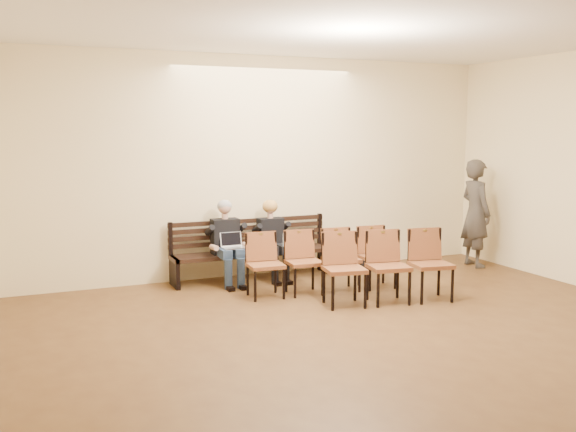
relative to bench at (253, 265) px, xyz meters
The scene contains 11 objects.
ground 4.67m from the bench, 85.92° to the right, with size 10.00×10.00×0.00m, color brown.
room_walls 4.51m from the bench, 85.09° to the right, with size 8.02×10.01×3.51m.
bench is the anchor object (origin of this frame).
seated_man 0.62m from the bench, 165.58° to the right, with size 0.51×0.71×1.23m, color black, non-canonical shape.
seated_woman 0.45m from the bench, 23.12° to the right, with size 0.48×0.67×1.12m, color black, non-canonical shape.
laptop 0.62m from the bench, 144.14° to the right, with size 0.33×0.26×0.24m, color #B3B3B7.
water_bottle 0.65m from the bench, 49.52° to the right, with size 0.07×0.07×0.23m, color silver.
bag 2.19m from the bench, ahead, with size 0.38×0.26×0.28m, color black.
passerby 3.97m from the bench, ahead, with size 0.77×0.51×2.12m, color #3A3530.
chair_row_front 1.34m from the bench, 60.88° to the right, with size 2.22×0.50×0.91m, color brown.
chair_row_back 2.37m from the bench, 59.24° to the right, with size 1.77×0.54×0.99m, color brown.
Camera 1 is at (-3.76, -4.64, 2.36)m, focal length 40.00 mm.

